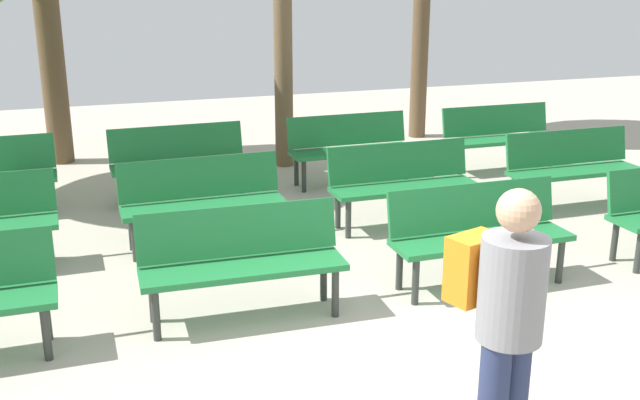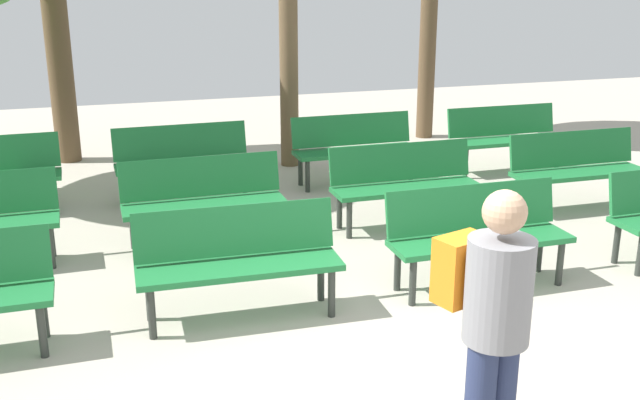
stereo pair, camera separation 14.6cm
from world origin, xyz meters
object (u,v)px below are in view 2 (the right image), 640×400
at_px(bench_r2_c1, 183,157).
at_px(tree_2, 289,80).
at_px(bench_r0_c2, 477,230).
at_px(visitor_with_backpack, 491,322).
at_px(bench_r2_c3, 505,134).
at_px(bench_r1_c2, 404,180).
at_px(bench_r1_c3, 577,165).
at_px(bench_r2_c2, 354,145).
at_px(bench_r0_c1, 238,256).
at_px(bench_r1_c1, 203,196).

relative_size(bench_r2_c1, tree_2, 0.66).
relative_size(bench_r0_c2, visitor_with_backpack, 0.97).
bearing_deg(tree_2, bench_r0_c2, -84.64).
distance_m(bench_r2_c3, tree_2, 3.05).
relative_size(bench_r1_c2, bench_r1_c3, 1.00).
xyz_separation_m(bench_r1_c2, bench_r2_c2, (0.07, 1.73, 0.00)).
xyz_separation_m(bench_r0_c2, bench_r2_c2, (0.12, 3.40, 0.00)).
relative_size(bench_r0_c2, bench_r2_c1, 1.00).
bearing_deg(bench_r2_c2, bench_r0_c1, -123.16).
relative_size(bench_r2_c2, visitor_with_backpack, 0.97).
xyz_separation_m(bench_r2_c1, visitor_with_backpack, (0.81, -5.76, 0.43)).
bearing_deg(bench_r1_c2, bench_r2_c2, 88.43).
bearing_deg(bench_r0_c2, bench_r1_c3, 37.22).
xyz_separation_m(bench_r1_c2, visitor_with_backpack, (-1.31, -4.02, 0.43)).
distance_m(bench_r1_c2, tree_2, 2.99).
distance_m(bench_r0_c1, bench_r1_c2, 2.70).
relative_size(bench_r0_c1, bench_r2_c3, 1.01).
relative_size(bench_r1_c1, bench_r2_c3, 1.00).
bearing_deg(bench_r0_c2, bench_r1_c1, 140.91).
bearing_deg(bench_r0_c1, bench_r2_c1, 91.85).
relative_size(bench_r0_c1, visitor_with_backpack, 0.98).
distance_m(bench_r0_c2, bench_r2_c3, 4.06).
relative_size(bench_r1_c1, bench_r2_c1, 1.00).
relative_size(bench_r0_c1, bench_r1_c1, 1.01).
distance_m(bench_r0_c1, bench_r0_c2, 2.09).
distance_m(bench_r1_c1, bench_r2_c1, 1.68).
bearing_deg(bench_r0_c1, bench_r1_c2, 39.50).
bearing_deg(tree_2, bench_r1_c3, -47.93).
height_order(bench_r0_c1, bench_r2_c1, same).
relative_size(bench_r0_c2, bench_r2_c2, 1.00).
height_order(bench_r1_c1, bench_r1_c2, same).
xyz_separation_m(bench_r0_c2, visitor_with_backpack, (-1.26, -2.35, 0.43)).
bearing_deg(bench_r0_c1, bench_r2_c2, 58.86).
bearing_deg(bench_r1_c3, bench_r0_c1, -158.70).
xyz_separation_m(bench_r1_c3, tree_2, (-2.62, 2.90, 0.70)).
bearing_deg(tree_2, bench_r1_c1, -120.71).
bearing_deg(bench_r0_c2, bench_r0_c1, 179.44).
xyz_separation_m(bench_r0_c2, bench_r1_c3, (2.19, 1.64, 0.00)).
bearing_deg(tree_2, bench_r2_c2, -64.29).
xyz_separation_m(bench_r2_c1, bench_r2_c2, (2.19, -0.00, 0.00)).
bearing_deg(visitor_with_backpack, bench_r1_c1, -95.38).
height_order(bench_r0_c2, bench_r1_c1, same).
height_order(bench_r1_c3, tree_2, tree_2).
bearing_deg(bench_r2_c2, bench_r1_c3, -40.20).
xyz_separation_m(bench_r1_c3, bench_r2_c1, (-4.27, 1.77, 0.00)).
height_order(bench_r2_c3, visitor_with_backpack, visitor_with_backpack).
height_order(bench_r2_c1, visitor_with_backpack, visitor_with_backpack).
bearing_deg(bench_r0_c1, visitor_with_backpack, -68.55).
height_order(bench_r0_c2, bench_r2_c1, same).
bearing_deg(bench_r1_c2, bench_r0_c1, -141.97).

